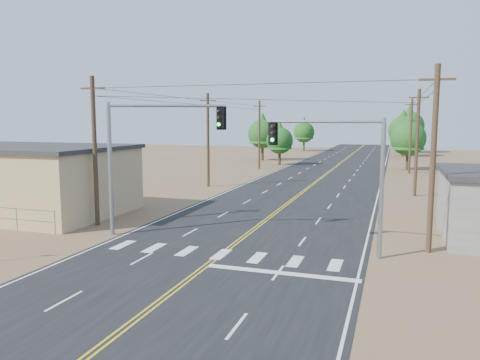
% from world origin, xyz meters
% --- Properties ---
extents(ground, '(220.00, 220.00, 0.00)m').
position_xyz_m(ground, '(0.00, 0.00, 0.00)').
color(ground, '#866248').
rests_on(ground, ground).
extents(road, '(15.00, 200.00, 0.02)m').
position_xyz_m(road, '(0.00, 30.00, 0.01)').
color(road, black).
rests_on(road, ground).
extents(utility_pole_left_near, '(1.80, 0.30, 10.00)m').
position_xyz_m(utility_pole_left_near, '(-10.50, 12.00, 5.12)').
color(utility_pole_left_near, '#4C3826').
rests_on(utility_pole_left_near, ground).
extents(utility_pole_left_mid, '(1.80, 0.30, 10.00)m').
position_xyz_m(utility_pole_left_mid, '(-10.50, 32.00, 5.12)').
color(utility_pole_left_mid, '#4C3826').
rests_on(utility_pole_left_mid, ground).
extents(utility_pole_left_far, '(1.80, 0.30, 10.00)m').
position_xyz_m(utility_pole_left_far, '(-10.50, 52.00, 5.12)').
color(utility_pole_left_far, '#4C3826').
rests_on(utility_pole_left_far, ground).
extents(utility_pole_right_near, '(1.80, 0.30, 10.00)m').
position_xyz_m(utility_pole_right_near, '(10.50, 12.00, 5.12)').
color(utility_pole_right_near, '#4C3826').
rests_on(utility_pole_right_near, ground).
extents(utility_pole_right_mid, '(1.80, 0.30, 10.00)m').
position_xyz_m(utility_pole_right_mid, '(10.50, 32.00, 5.12)').
color(utility_pole_right_mid, '#4C3826').
rests_on(utility_pole_right_mid, ground).
extents(utility_pole_right_far, '(1.80, 0.30, 10.00)m').
position_xyz_m(utility_pole_right_far, '(10.50, 52.00, 5.12)').
color(utility_pole_right_far, '#4C3826').
rests_on(utility_pole_right_far, ground).
extents(signal_mast_left, '(6.83, 2.80, 8.20)m').
position_xyz_m(signal_mast_left, '(-6.03, 10.75, 5.58)').
color(signal_mast_left, gray).
rests_on(signal_mast_left, ground).
extents(signal_mast_right, '(6.24, 0.63, 7.23)m').
position_xyz_m(signal_mast_right, '(6.20, 10.10, 4.91)').
color(signal_mast_right, gray).
rests_on(signal_mast_right, ground).
extents(tree_left_near, '(4.27, 4.27, 7.11)m').
position_xyz_m(tree_left_near, '(-9.00, 58.62, 4.34)').
color(tree_left_near, '#3F2D1E').
rests_on(tree_left_near, ground).
extents(tree_left_mid, '(5.18, 5.18, 8.63)m').
position_xyz_m(tree_left_mid, '(-14.00, 66.32, 5.27)').
color(tree_left_mid, '#3F2D1E').
rests_on(tree_left_mid, ground).
extents(tree_left_far, '(4.80, 4.80, 8.00)m').
position_xyz_m(tree_left_far, '(-11.72, 94.30, 4.89)').
color(tree_left_far, '#3F2D1E').
rests_on(tree_left_far, ground).
extents(tree_right_near, '(4.97, 4.97, 8.28)m').
position_xyz_m(tree_right_near, '(10.33, 56.76, 5.06)').
color(tree_right_near, '#3F2D1E').
rests_on(tree_right_near, ground).
extents(tree_right_mid, '(5.66, 5.66, 9.44)m').
position_xyz_m(tree_right_mid, '(10.02, 83.76, 5.77)').
color(tree_right_mid, '#3F2D1E').
rests_on(tree_right_mid, ground).
extents(tree_right_far, '(6.45, 6.45, 10.76)m').
position_xyz_m(tree_right_far, '(11.36, 95.48, 6.58)').
color(tree_right_far, '#3F2D1E').
rests_on(tree_right_far, ground).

